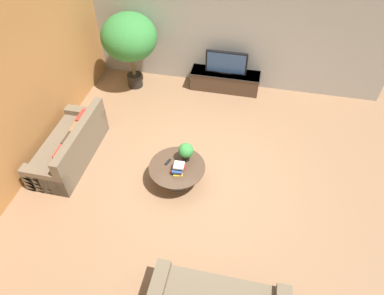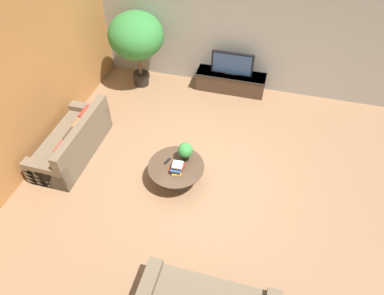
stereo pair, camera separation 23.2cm
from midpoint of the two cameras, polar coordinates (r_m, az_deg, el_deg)
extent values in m
plane|color=#8C6647|center=(6.58, 0.26, -4.86)|extent=(24.00, 24.00, 0.00)
cube|color=#A39E93|center=(8.24, 5.28, 19.60)|extent=(7.40, 0.12, 3.00)
cube|color=#B2753D|center=(6.94, -27.04, 9.30)|extent=(0.12, 7.40, 3.00)
cube|color=#473323|center=(8.59, 4.71, 11.03)|extent=(1.65, 0.48, 0.47)
cube|color=#2D2823|center=(8.46, 4.80, 12.28)|extent=(1.68, 0.50, 0.02)
cube|color=black|center=(8.31, 4.92, 13.92)|extent=(0.99, 0.08, 0.55)
cube|color=navy|center=(8.28, 4.88, 13.77)|extent=(0.91, 0.00, 0.49)
cube|color=black|center=(8.45, 4.81, 12.41)|extent=(0.30, 0.13, 0.02)
cylinder|color=#756656|center=(6.51, -3.43, -5.56)|extent=(0.57, 0.57, 0.02)
cylinder|color=#756656|center=(6.37, -3.51, -4.50)|extent=(0.10, 0.10, 0.39)
cylinder|color=#4C3828|center=(6.21, -3.59, -3.28)|extent=(1.03, 1.03, 0.02)
cube|color=brown|center=(7.23, -20.64, -0.32)|extent=(0.84, 1.92, 0.42)
cube|color=brown|center=(6.79, -19.05, 1.72)|extent=(0.16, 1.92, 0.42)
cube|color=brown|center=(7.71, -17.94, 4.46)|extent=(0.84, 0.20, 0.54)
cube|color=brown|center=(6.74, -23.98, -5.07)|extent=(0.84, 0.20, 0.54)
cube|color=#B23328|center=(7.20, -18.41, 4.29)|extent=(0.17, 0.36, 0.34)
cube|color=olive|center=(7.01, -19.50, 2.42)|extent=(0.18, 0.32, 0.31)
cube|color=#422D1E|center=(6.81, -20.71, 0.63)|extent=(0.15, 0.34, 0.32)
cube|color=#B23328|center=(6.63, -21.94, -1.39)|extent=(0.14, 0.32, 0.30)
cylinder|color=black|center=(8.84, -10.22, 10.99)|extent=(0.36, 0.36, 0.32)
cylinder|color=brown|center=(8.63, -10.56, 13.17)|extent=(0.08, 0.08, 0.47)
ellipsoid|color=#337F38|center=(8.26, -11.28, 17.62)|extent=(1.27, 1.27, 1.05)
cylinder|color=black|center=(6.27, -2.08, -1.65)|extent=(0.14, 0.14, 0.11)
sphere|color=#337F38|center=(6.15, -2.12, -0.53)|extent=(0.28, 0.28, 0.28)
cube|color=gold|center=(6.12, -3.37, -3.90)|extent=(0.21, 0.29, 0.02)
cube|color=#A32823|center=(6.12, -3.38, -3.55)|extent=(0.24, 0.28, 0.04)
cube|color=#2D4C84|center=(6.07, -3.45, -3.49)|extent=(0.20, 0.25, 0.04)
cube|color=#232326|center=(6.05, -3.26, -3.09)|extent=(0.16, 0.19, 0.04)
cube|color=beige|center=(6.01, -3.30, -2.99)|extent=(0.19, 0.19, 0.03)
cube|color=black|center=(6.28, -5.10, -2.43)|extent=(0.09, 0.16, 0.02)
camera|label=1|loc=(0.12, -91.05, -1.06)|focal=32.00mm
camera|label=2|loc=(0.12, 88.95, 1.06)|focal=32.00mm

